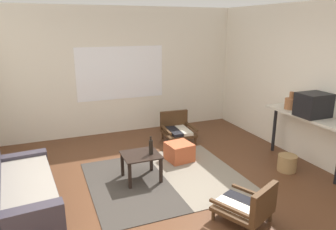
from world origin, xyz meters
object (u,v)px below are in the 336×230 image
(couch, at_px, (19,189))
(crt_television, at_px, (313,105))
(coffee_table, at_px, (141,159))
(glass_bottle, at_px, (151,147))
(console_shelf, at_px, (306,121))
(clay_vase, at_px, (291,103))
(ottoman_orange, at_px, (179,152))
(armchair_by_window, at_px, (177,128))
(armchair_striped_foreground, at_px, (248,206))
(wicker_basket, at_px, (287,163))

(couch, relative_size, crt_television, 3.97)
(couch, relative_size, coffee_table, 3.41)
(crt_television, height_order, glass_bottle, crt_television)
(glass_bottle, bearing_deg, couch, -179.66)
(coffee_table, height_order, console_shelf, console_shelf)
(crt_television, distance_m, glass_bottle, 2.66)
(clay_vase, bearing_deg, ottoman_orange, 162.19)
(armchair_by_window, bearing_deg, clay_vase, -46.33)
(coffee_table, relative_size, clay_vase, 1.85)
(armchair_by_window, bearing_deg, coffee_table, -131.45)
(glass_bottle, bearing_deg, crt_television, -13.47)
(couch, xyz_separation_m, armchair_striped_foreground, (2.57, -1.50, 0.02))
(armchair_striped_foreground, distance_m, glass_bottle, 1.69)
(console_shelf, bearing_deg, armchair_by_window, 127.61)
(crt_television, relative_size, clay_vase, 1.59)
(armchair_by_window, distance_m, crt_television, 2.64)
(console_shelf, distance_m, wicker_basket, 0.76)
(armchair_by_window, height_order, wicker_basket, armchair_by_window)
(clay_vase, xyz_separation_m, glass_bottle, (-2.53, 0.12, -0.47))
(console_shelf, distance_m, crt_television, 0.32)
(armchair_striped_foreground, bearing_deg, crt_television, 26.35)
(ottoman_orange, bearing_deg, clay_vase, -17.81)
(armchair_striped_foreground, height_order, crt_television, crt_television)
(coffee_table, relative_size, console_shelf, 0.37)
(crt_television, xyz_separation_m, clay_vase, (0.00, 0.49, -0.08))
(armchair_by_window, bearing_deg, ottoman_orange, -111.68)
(coffee_table, relative_size, glass_bottle, 1.99)
(glass_bottle, bearing_deg, wicker_basket, -14.63)
(couch, xyz_separation_m, ottoman_orange, (2.55, 0.49, -0.06))
(coffee_table, xyz_separation_m, console_shelf, (2.68, -0.54, 0.46))
(crt_television, distance_m, clay_vase, 0.49)
(couch, height_order, glass_bottle, couch)
(couch, distance_m, armchair_striped_foreground, 2.98)
(glass_bottle, bearing_deg, ottoman_orange, 34.62)
(couch, relative_size, console_shelf, 1.25)
(coffee_table, distance_m, armchair_by_window, 1.83)
(wicker_basket, bearing_deg, armchair_by_window, 119.00)
(coffee_table, distance_m, ottoman_orange, 0.95)
(glass_bottle, relative_size, wicker_basket, 0.93)
(armchair_by_window, bearing_deg, glass_bottle, -126.81)
(console_shelf, height_order, wicker_basket, console_shelf)
(ottoman_orange, relative_size, console_shelf, 0.27)
(ottoman_orange, bearing_deg, armchair_striped_foreground, -89.59)
(armchair_by_window, relative_size, crt_television, 1.38)
(armchair_by_window, height_order, crt_television, crt_television)
(clay_vase, bearing_deg, armchair_by_window, 133.67)
(armchair_striped_foreground, relative_size, glass_bottle, 2.74)
(armchair_striped_foreground, relative_size, crt_television, 1.60)
(couch, relative_size, armchair_striped_foreground, 2.48)
(armchair_by_window, distance_m, clay_vase, 2.26)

